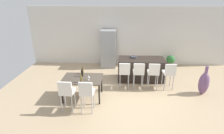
% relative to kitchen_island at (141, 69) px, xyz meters
% --- Properties ---
extents(ground_plane, '(10.00, 10.00, 0.00)m').
position_rel_kitchen_island_xyz_m(ground_plane, '(-0.45, -1.04, -0.46)').
color(ground_plane, tan).
extents(back_wall, '(10.00, 0.12, 2.90)m').
position_rel_kitchen_island_xyz_m(back_wall, '(-0.45, 1.92, 0.99)').
color(back_wall, silver).
rests_on(back_wall, ground_plane).
extents(kitchen_island, '(1.92, 0.89, 0.92)m').
position_rel_kitchen_island_xyz_m(kitchen_island, '(0.00, 0.00, 0.00)').
color(kitchen_island, black).
rests_on(kitchen_island, ground_plane).
extents(bar_chair_left, '(0.40, 0.40, 1.05)m').
position_rel_kitchen_island_xyz_m(bar_chair_left, '(-0.71, -0.83, 0.24)').
color(bar_chair_left, white).
rests_on(bar_chair_left, ground_plane).
extents(bar_chair_middle, '(0.40, 0.40, 1.05)m').
position_rel_kitchen_island_xyz_m(bar_chair_middle, '(-0.19, -0.83, 0.24)').
color(bar_chair_middle, white).
rests_on(bar_chair_middle, ground_plane).
extents(bar_chair_right, '(0.41, 0.41, 1.05)m').
position_rel_kitchen_island_xyz_m(bar_chair_right, '(0.36, -0.83, 0.24)').
color(bar_chair_right, white).
rests_on(bar_chair_right, ground_plane).
extents(bar_chair_far, '(0.43, 0.43, 1.05)m').
position_rel_kitchen_island_xyz_m(bar_chair_far, '(0.94, -0.83, 0.24)').
color(bar_chair_far, white).
rests_on(bar_chair_far, ground_plane).
extents(dining_table, '(1.34, 0.93, 0.74)m').
position_rel_kitchen_island_xyz_m(dining_table, '(-2.15, -1.58, 0.21)').
color(dining_table, '#4C4238').
rests_on(dining_table, ground_plane).
extents(dining_chair_near, '(0.41, 0.41, 1.05)m').
position_rel_kitchen_island_xyz_m(dining_chair_near, '(-2.45, -2.41, 0.24)').
color(dining_chair_near, white).
rests_on(dining_chair_near, ground_plane).
extents(dining_chair_far, '(0.42, 0.42, 1.05)m').
position_rel_kitchen_island_xyz_m(dining_chair_far, '(-1.85, -2.41, 0.24)').
color(dining_chair_far, white).
rests_on(dining_chair_far, ground_plane).
extents(wine_bottle_corner, '(0.06, 0.06, 0.29)m').
position_rel_kitchen_island_xyz_m(wine_bottle_corner, '(-2.20, -1.21, 0.39)').
color(wine_bottle_corner, brown).
rests_on(wine_bottle_corner, dining_table).
extents(wine_bottle_inner, '(0.07, 0.07, 0.29)m').
position_rel_kitchen_island_xyz_m(wine_bottle_inner, '(-2.19, -1.43, 0.39)').
color(wine_bottle_inner, black).
rests_on(wine_bottle_inner, dining_table).
extents(wine_bottle_left, '(0.07, 0.07, 0.30)m').
position_rel_kitchen_island_xyz_m(wine_bottle_left, '(-2.11, -1.88, 0.39)').
color(wine_bottle_left, brown).
rests_on(wine_bottle_left, dining_table).
extents(wine_glass_middle, '(0.07, 0.07, 0.17)m').
position_rel_kitchen_island_xyz_m(wine_glass_middle, '(-1.91, -1.71, 0.40)').
color(wine_glass_middle, silver).
rests_on(wine_glass_middle, dining_table).
extents(refrigerator, '(0.72, 0.68, 1.84)m').
position_rel_kitchen_island_xyz_m(refrigerator, '(-1.46, 1.48, 0.46)').
color(refrigerator, '#939699').
rests_on(refrigerator, ground_plane).
extents(fruit_bowl, '(0.29, 0.29, 0.07)m').
position_rel_kitchen_island_xyz_m(fruit_bowl, '(-0.31, 0.13, 0.50)').
color(fruit_bowl, '#333338').
rests_on(fruit_bowl, kitchen_island).
extents(floor_vase, '(0.35, 0.35, 1.07)m').
position_rel_kitchen_island_xyz_m(floor_vase, '(2.11, -1.14, -0.03)').
color(floor_vase, '#704C75').
rests_on(floor_vase, ground_plane).
extents(potted_plant, '(0.42, 0.42, 0.61)m').
position_rel_kitchen_island_xyz_m(potted_plant, '(1.63, 1.47, -0.10)').
color(potted_plant, '#996B4C').
rests_on(potted_plant, ground_plane).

